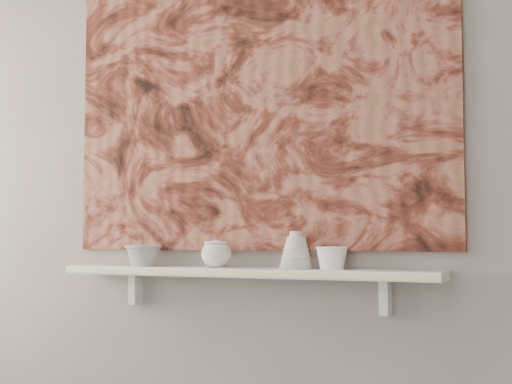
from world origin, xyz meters
The scene contains 11 objects.
wall_back centered at (0.00, 1.60, 1.35)m, with size 3.60×3.60×0.00m, color gray.
shelf centered at (0.00, 1.51, 0.92)m, with size 1.40×0.18×0.03m, color silver.
shelf_stripe centered at (0.00, 1.41, 0.92)m, with size 1.40×0.01×0.02m, color #F7EEA5.
bracket_left centered at (-0.49, 1.57, 0.84)m, with size 0.03×0.06×0.12m, color silver.
bracket_right centered at (0.49, 1.57, 0.84)m, with size 0.03×0.06×0.12m, color silver.
painting centered at (0.00, 1.59, 1.54)m, with size 1.50×0.03×1.10m, color #5F281B.
house_motif centered at (0.45, 1.57, 1.23)m, with size 0.09×0.00×0.08m, color black.
bowl_grey centered at (-0.41, 1.51, 0.97)m, with size 0.14×0.14×0.08m, color gray, non-canonical shape.
cup_cream centered at (-0.11, 1.51, 0.98)m, with size 0.11×0.11×0.10m, color silver, non-canonical shape.
bell_vessel centered at (0.20, 1.51, 0.99)m, with size 0.12×0.12×0.13m, color beige, non-canonical shape.
bowl_white centered at (0.33, 1.51, 0.97)m, with size 0.11×0.11×0.08m, color white, non-canonical shape.
Camera 1 is at (1.08, -0.77, 1.03)m, focal length 50.00 mm.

